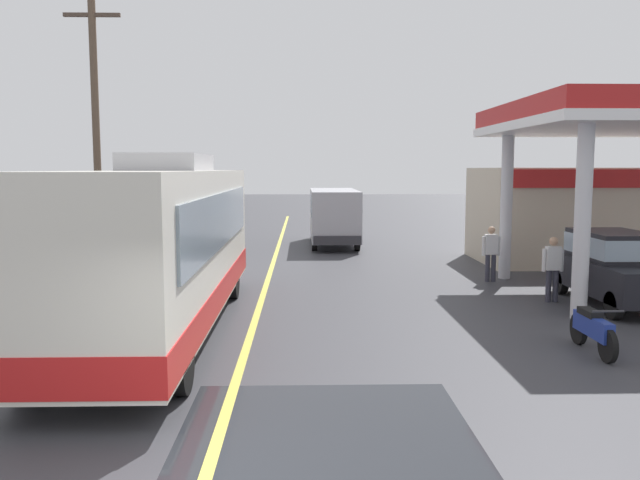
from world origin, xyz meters
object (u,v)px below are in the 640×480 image
at_px(coach_bus_main, 160,249).
at_px(pedestrian_near_pump, 553,266).
at_px(pedestrian_by_shop, 491,251).
at_px(motorcycle_parked_forecourt, 593,329).
at_px(minibus_opposing_lane, 334,212).
at_px(car_at_pump, 615,264).

distance_m(coach_bus_main, pedestrian_near_pump, 9.67).
xyz_separation_m(pedestrian_near_pump, pedestrian_by_shop, (-0.70, 3.01, 0.00)).
relative_size(coach_bus_main, pedestrian_by_shop, 6.65).
relative_size(motorcycle_parked_forecourt, pedestrian_near_pump, 1.08).
distance_m(minibus_opposing_lane, pedestrian_by_shop, 10.38).
xyz_separation_m(car_at_pump, minibus_opposing_lane, (-6.36, 12.82, 0.46)).
distance_m(pedestrian_near_pump, pedestrian_by_shop, 3.08).
distance_m(motorcycle_parked_forecourt, pedestrian_by_shop, 7.57).
distance_m(coach_bus_main, minibus_opposing_lane, 15.71).
bearing_deg(pedestrian_near_pump, pedestrian_by_shop, 103.03).
bearing_deg(pedestrian_near_pump, car_at_pump, -14.60).
relative_size(motorcycle_parked_forecourt, pedestrian_by_shop, 1.08).
height_order(car_at_pump, pedestrian_near_pump, car_at_pump).
xyz_separation_m(coach_bus_main, pedestrian_near_pump, (9.27, 2.65, -0.79)).
xyz_separation_m(car_at_pump, pedestrian_by_shop, (-2.10, 3.37, -0.08)).
bearing_deg(minibus_opposing_lane, coach_bus_main, -105.94).
relative_size(car_at_pump, pedestrian_by_shop, 2.53).
bearing_deg(pedestrian_by_shop, pedestrian_near_pump, -76.97).
bearing_deg(pedestrian_near_pump, minibus_opposing_lane, 111.69).
xyz_separation_m(minibus_opposing_lane, pedestrian_by_shop, (4.26, -9.45, -0.54)).
relative_size(car_at_pump, pedestrian_near_pump, 2.53).
distance_m(car_at_pump, pedestrian_near_pump, 1.45).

